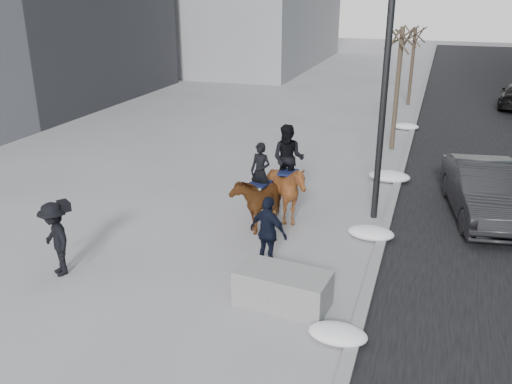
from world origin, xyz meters
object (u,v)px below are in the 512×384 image
(planter, at_px, (283,288))
(mounted_right, at_px, (287,184))
(car_near, at_px, (484,191))
(mounted_left, at_px, (259,196))

(planter, distance_m, mounted_right, 4.34)
(car_near, bearing_deg, mounted_left, -165.62)
(mounted_right, bearing_deg, car_near, 22.27)
(mounted_right, bearing_deg, planter, -75.13)
(planter, distance_m, car_near, 7.53)
(car_near, distance_m, mounted_left, 6.44)
(planter, height_order, mounted_right, mounted_right)
(planter, xyz_separation_m, mounted_right, (-1.10, 4.14, 0.72))
(car_near, xyz_separation_m, mounted_right, (-5.23, -2.14, 0.32))
(car_near, height_order, mounted_left, mounted_left)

